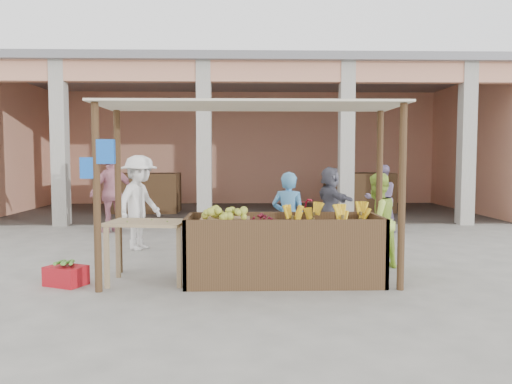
{
  "coord_description": "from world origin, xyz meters",
  "views": [
    {
      "loc": [
        -0.04,
        -6.63,
        1.68
      ],
      "look_at": [
        0.16,
        1.2,
        1.13
      ],
      "focal_mm": 35.0,
      "sensor_mm": 36.0,
      "label": 1
    }
  ],
  "objects_px": {
    "side_table": "(147,232)",
    "vendor_green": "(377,218)",
    "fruit_stall": "(283,252)",
    "vendor_blue": "(289,216)",
    "red_crate": "(66,276)",
    "motorcycle": "(279,225)"
  },
  "relations": [
    {
      "from": "motorcycle",
      "to": "vendor_green",
      "type": "bearing_deg",
      "value": -157.24
    },
    {
      "from": "side_table",
      "to": "red_crate",
      "type": "height_order",
      "value": "side_table"
    },
    {
      "from": "red_crate",
      "to": "vendor_blue",
      "type": "bearing_deg",
      "value": 43.53
    },
    {
      "from": "red_crate",
      "to": "vendor_blue",
      "type": "height_order",
      "value": "vendor_blue"
    },
    {
      "from": "red_crate",
      "to": "vendor_blue",
      "type": "relative_size",
      "value": 0.31
    },
    {
      "from": "red_crate",
      "to": "side_table",
      "type": "bearing_deg",
      "value": 31.47
    },
    {
      "from": "red_crate",
      "to": "vendor_green",
      "type": "height_order",
      "value": "vendor_green"
    },
    {
      "from": "side_table",
      "to": "vendor_green",
      "type": "xyz_separation_m",
      "value": [
        3.3,
        0.76,
        0.07
      ]
    },
    {
      "from": "fruit_stall",
      "to": "red_crate",
      "type": "bearing_deg",
      "value": -177.82
    },
    {
      "from": "red_crate",
      "to": "motorcycle",
      "type": "relative_size",
      "value": 0.26
    },
    {
      "from": "fruit_stall",
      "to": "vendor_blue",
      "type": "relative_size",
      "value": 1.67
    },
    {
      "from": "red_crate",
      "to": "vendor_green",
      "type": "relative_size",
      "value": 0.32
    },
    {
      "from": "red_crate",
      "to": "motorcycle",
      "type": "height_order",
      "value": "motorcycle"
    },
    {
      "from": "fruit_stall",
      "to": "red_crate",
      "type": "relative_size",
      "value": 5.33
    },
    {
      "from": "fruit_stall",
      "to": "red_crate",
      "type": "xyz_separation_m",
      "value": [
        -2.87,
        -0.11,
        -0.27
      ]
    },
    {
      "from": "side_table",
      "to": "vendor_green",
      "type": "relative_size",
      "value": 0.73
    },
    {
      "from": "vendor_green",
      "to": "motorcycle",
      "type": "height_order",
      "value": "vendor_green"
    },
    {
      "from": "vendor_blue",
      "to": "motorcycle",
      "type": "height_order",
      "value": "vendor_blue"
    },
    {
      "from": "side_table",
      "to": "vendor_green",
      "type": "distance_m",
      "value": 3.39
    },
    {
      "from": "fruit_stall",
      "to": "motorcycle",
      "type": "distance_m",
      "value": 2.09
    },
    {
      "from": "red_crate",
      "to": "vendor_blue",
      "type": "distance_m",
      "value": 3.27
    },
    {
      "from": "red_crate",
      "to": "motorcycle",
      "type": "xyz_separation_m",
      "value": [
        2.96,
        2.2,
        0.37
      ]
    }
  ]
}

